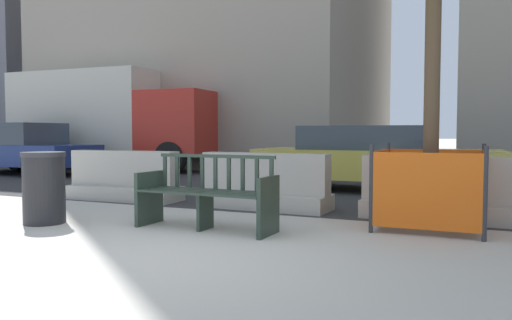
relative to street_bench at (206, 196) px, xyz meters
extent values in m
plane|color=#B7B2A8|center=(0.09, -1.41, -0.40)|extent=(200.00, 200.00, 0.00)
cube|color=#333335|center=(0.09, 7.29, -0.39)|extent=(120.00, 12.00, 0.01)
cube|color=#28382D|center=(-0.82, 0.01, -0.07)|extent=(0.07, 0.51, 0.66)
cube|color=#28382D|center=(0.82, -0.06, -0.07)|extent=(0.07, 0.51, 0.66)
cube|color=#28382D|center=(0.00, -0.03, -0.17)|extent=(0.05, 0.33, 0.45)
cube|color=#28382D|center=(-0.01, -0.26, 0.05)|extent=(1.60, 0.13, 0.02)
cube|color=#28382D|center=(-0.01, -0.14, 0.05)|extent=(1.60, 0.13, 0.02)
cube|color=#28382D|center=(0.00, -0.03, 0.05)|extent=(1.60, 0.13, 0.02)
cube|color=#28382D|center=(0.00, 0.09, 0.05)|extent=(1.60, 0.13, 0.02)
cube|color=#28382D|center=(0.01, 0.20, 0.05)|extent=(1.60, 0.13, 0.02)
cube|color=#28382D|center=(0.01, 0.21, 0.46)|extent=(1.60, 0.10, 0.04)
cube|color=#28382D|center=(-0.74, 0.24, 0.25)|extent=(0.05, 0.03, 0.38)
cube|color=#28382D|center=(-0.55, 0.24, 0.25)|extent=(0.05, 0.03, 0.38)
cube|color=#28382D|center=(-0.37, 0.23, 0.25)|extent=(0.05, 0.03, 0.38)
cube|color=#28382D|center=(-0.18, 0.22, 0.25)|extent=(0.05, 0.03, 0.38)
cube|color=#28382D|center=(0.01, 0.21, 0.25)|extent=(0.05, 0.03, 0.38)
cube|color=#28382D|center=(0.20, 0.21, 0.25)|extent=(0.05, 0.03, 0.38)
cube|color=#28382D|center=(0.38, 0.20, 0.25)|extent=(0.05, 0.03, 0.38)
cube|color=#28382D|center=(0.57, 0.19, 0.25)|extent=(0.05, 0.03, 0.38)
cube|color=#28382D|center=(0.76, 0.18, 0.25)|extent=(0.05, 0.03, 0.38)
cube|color=#28382D|center=(-0.82, -0.01, 0.25)|extent=(0.07, 0.46, 0.03)
cube|color=#28382D|center=(0.82, -0.08, 0.25)|extent=(0.07, 0.46, 0.03)
cube|color=#ADA89E|center=(0.01, 1.77, -0.28)|extent=(2.03, 0.76, 0.24)
cube|color=#ADA89E|center=(0.01, 1.77, 0.14)|extent=(2.01, 0.39, 0.60)
cube|color=#ADA89E|center=(-2.55, 1.71, -0.28)|extent=(2.02, 0.73, 0.24)
cube|color=#ADA89E|center=(-2.55, 1.71, 0.14)|extent=(2.01, 0.35, 0.60)
cube|color=#ADA89E|center=(2.50, 1.78, -0.28)|extent=(2.02, 0.73, 0.24)
cube|color=#ADA89E|center=(2.50, 1.78, 0.14)|extent=(2.01, 0.35, 0.60)
cylinder|color=brown|center=(2.42, 1.16, 1.29)|extent=(0.18, 0.18, 3.37)
cylinder|color=#2D2D33|center=(1.83, 0.57, 0.11)|extent=(0.05, 0.05, 1.01)
cylinder|color=#2D2D33|center=(3.01, 0.57, 0.11)|extent=(0.05, 0.05, 1.01)
cylinder|color=#2D2D33|center=(1.83, 1.75, 0.11)|extent=(0.05, 0.05, 1.01)
cylinder|color=#2D2D33|center=(3.01, 1.75, 0.11)|extent=(0.05, 0.05, 1.01)
cube|color=#E05B14|center=(2.42, 0.57, 0.11)|extent=(1.18, 0.03, 0.85)
cube|color=#E05B14|center=(2.42, 1.75, 0.11)|extent=(1.18, 0.03, 0.85)
cube|color=#E05B14|center=(1.83, 1.16, 0.11)|extent=(0.03, 1.18, 0.85)
cube|color=#E05B14|center=(3.01, 1.16, 0.11)|extent=(0.03, 1.18, 0.85)
cube|color=#DBC64C|center=(1.13, 4.81, 0.14)|extent=(4.70, 2.02, 0.56)
cube|color=#38424C|center=(0.94, 4.80, 0.65)|extent=(2.51, 1.71, 0.46)
cylinder|color=black|center=(2.53, 5.73, -0.08)|extent=(0.65, 0.24, 0.64)
cylinder|color=black|center=(2.60, 3.99, -0.08)|extent=(0.65, 0.24, 0.64)
cylinder|color=black|center=(-0.34, 5.62, -0.08)|extent=(0.65, 0.24, 0.64)
cylinder|color=black|center=(-0.28, 3.88, -0.08)|extent=(0.65, 0.24, 0.64)
cube|color=navy|center=(-8.56, 4.95, 0.14)|extent=(4.25, 1.86, 0.56)
cube|color=#38424C|center=(-8.73, 4.95, 0.72)|extent=(2.22, 1.60, 0.59)
cylinder|color=black|center=(-7.24, 5.74, -0.08)|extent=(0.65, 0.24, 0.64)
cylinder|color=black|center=(-7.28, 4.09, -0.08)|extent=(0.65, 0.24, 0.64)
cylinder|color=black|center=(-9.84, 5.81, -0.08)|extent=(0.65, 0.24, 0.64)
cube|color=#B2281E|center=(-5.03, 7.54, 1.05)|extent=(2.07, 2.27, 1.80)
cube|color=beige|center=(-8.43, 7.42, 1.40)|extent=(4.87, 2.36, 2.50)
cylinder|color=black|center=(-4.87, 8.57, 0.05)|extent=(0.91, 0.31, 0.90)
cylinder|color=black|center=(-4.80, 6.53, 0.05)|extent=(0.91, 0.31, 0.90)
cylinder|color=black|center=(-10.14, 8.39, 0.05)|extent=(0.91, 0.31, 0.90)
cylinder|color=black|center=(-10.07, 6.35, 0.05)|extent=(0.91, 0.31, 0.90)
cylinder|color=#232326|center=(-2.07, -0.48, 0.03)|extent=(0.51, 0.51, 0.84)
cylinder|color=#2D2D33|center=(-2.07, -0.48, 0.48)|extent=(0.53, 0.53, 0.06)
camera|label=1|loc=(2.89, -5.14, 0.75)|focal=35.00mm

